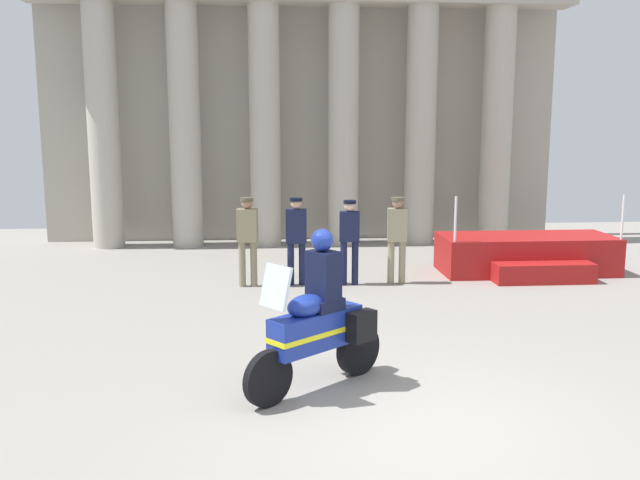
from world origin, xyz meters
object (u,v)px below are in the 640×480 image
object	(u,v)px
officer_in_row_0	(247,234)
officer_in_row_2	(350,235)
officer_in_row_3	(397,233)
motorcycle_with_rider	(320,323)
reviewing_stand	(527,255)
officer_in_row_1	(296,234)

from	to	relation	value
officer_in_row_0	officer_in_row_2	bearing A→B (deg)	-172.72
officer_in_row_2	officer_in_row_3	xyz separation A→B (m)	(0.93, 0.04, 0.02)
officer_in_row_3	motorcycle_with_rider	distance (m)	5.54
reviewing_stand	officer_in_row_1	bearing A→B (deg)	-171.93
officer_in_row_3	motorcycle_with_rider	size ratio (longest dim) A/B	0.89
reviewing_stand	officer_in_row_0	world-z (taller)	officer_in_row_0
officer_in_row_1	officer_in_row_2	distance (m)	1.02
officer_in_row_3	motorcycle_with_rider	world-z (taller)	motorcycle_with_rider
officer_in_row_0	officer_in_row_3	xyz separation A→B (m)	(2.87, 0.01, -0.01)
officer_in_row_1	officer_in_row_3	xyz separation A→B (m)	(1.94, -0.04, 0.00)
reviewing_stand	officer_in_row_1	size ratio (longest dim) A/B	2.11
officer_in_row_1	officer_in_row_2	world-z (taller)	officer_in_row_1
officer_in_row_0	officer_in_row_3	size ratio (longest dim) A/B	1.01
officer_in_row_0	officer_in_row_3	bearing A→B (deg)	-171.63
officer_in_row_2	motorcycle_with_rider	world-z (taller)	motorcycle_with_rider
officer_in_row_0	motorcycle_with_rider	size ratio (longest dim) A/B	0.90
officer_in_row_1	officer_in_row_0	bearing A→B (deg)	11.23
officer_in_row_0	reviewing_stand	bearing A→B (deg)	-164.59
officer_in_row_0	officer_in_row_2	xyz separation A→B (m)	(1.94, -0.03, -0.04)
officer_in_row_3	officer_in_row_2	bearing A→B (deg)	10.64
reviewing_stand	officer_in_row_0	xyz separation A→B (m)	(-5.76, -0.74, 0.64)
officer_in_row_2	motorcycle_with_rider	distance (m)	5.25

